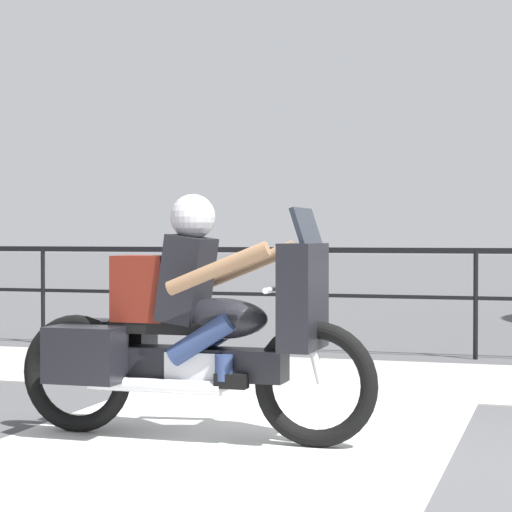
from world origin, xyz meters
TOP-DOWN VIEW (x-y plane):
  - ground_plane at (0.00, 0.00)m, footprint 120.00×120.00m
  - sidewalk_band at (0.00, 3.40)m, footprint 44.00×2.40m
  - crosswalk_band at (-1.15, -0.20)m, footprint 2.81×6.00m
  - fence_railing at (0.00, 5.07)m, footprint 36.00×0.05m
  - motorcycle at (-1.40, 0.34)m, footprint 2.41×0.76m

SIDE VIEW (x-z plane):
  - ground_plane at x=0.00m, z-range 0.00..0.00m
  - crosswalk_band at x=-1.15m, z-range 0.00..0.01m
  - sidewalk_band at x=0.00m, z-range 0.00..0.01m
  - motorcycle at x=-1.40m, z-range -0.08..1.49m
  - fence_railing at x=0.00m, z-range 0.34..1.51m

